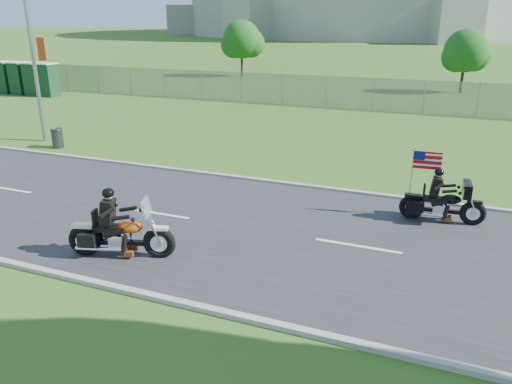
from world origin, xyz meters
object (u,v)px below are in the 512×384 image
at_px(porta_toilet_a, 49,80).
at_px(motorcycle_lead, 120,236).
at_px(streetlight, 31,15).
at_px(porta_toilet_d, 5,78).
at_px(porta_toilet_b, 34,80).
at_px(trash_can, 57,138).
at_px(motorcycle_follow, 442,204).
at_px(porta_toilet_c, 19,79).

relative_size(porta_toilet_a, motorcycle_lead, 0.89).
bearing_deg(streetlight, motorcycle_lead, -39.76).
bearing_deg(motorcycle_lead, porta_toilet_d, 124.18).
bearing_deg(porta_toilet_d, streetlight, -37.17).
distance_m(porta_toilet_b, trash_can, 17.52).
bearing_deg(porta_toilet_b, motorcycle_follow, -26.26).
relative_size(streetlight, porta_toilet_a, 4.35).
distance_m(porta_toilet_d, trash_can, 19.68).
bearing_deg(streetlight, porta_toilet_c, 139.94).
bearing_deg(streetlight, porta_toilet_d, 142.83).
relative_size(motorcycle_lead, trash_can, 3.06).
height_order(porta_toilet_a, trash_can, porta_toilet_a).
bearing_deg(motorcycle_follow, trash_can, 166.46).
bearing_deg(trash_can, motorcycle_follow, -9.21).
relative_size(streetlight, porta_toilet_b, 4.35).
relative_size(motorcycle_follow, trash_can, 2.79).
xyz_separation_m(porta_toilet_b, porta_toilet_c, (-1.40, 0.00, 0.00)).
bearing_deg(porta_toilet_d, motorcycle_follow, -24.24).
relative_size(porta_toilet_c, motorcycle_follow, 0.97).
bearing_deg(porta_toilet_c, motorcycle_lead, -39.92).
height_order(streetlight, motorcycle_follow, streetlight).
distance_m(porta_toilet_a, porta_toilet_b, 1.40).
height_order(porta_toilet_d, motorcycle_follow, porta_toilet_d).
bearing_deg(porta_toilet_a, motorcycle_follow, -27.39).
height_order(porta_toilet_b, porta_toilet_d, same).
height_order(motorcycle_follow, trash_can, motorcycle_follow).
bearing_deg(trash_can, motorcycle_lead, -40.67).
xyz_separation_m(porta_toilet_d, motorcycle_lead, (24.92, -19.68, -0.59)).
distance_m(porta_toilet_c, porta_toilet_d, 1.40).
distance_m(porta_toilet_a, motorcycle_lead, 28.59).
xyz_separation_m(streetlight, motorcycle_lead, (10.70, -8.90, -5.08)).
xyz_separation_m(porta_toilet_a, porta_toilet_d, (-4.20, 0.00, 0.00)).
height_order(porta_toilet_a, porta_toilet_c, same).
bearing_deg(trash_can, porta_toilet_b, 137.65).
relative_size(porta_toilet_b, motorcycle_lead, 0.89).
xyz_separation_m(porta_toilet_c, porta_toilet_d, (-1.40, 0.00, 0.00)).
relative_size(porta_toilet_b, motorcycle_follow, 0.97).
bearing_deg(porta_toilet_a, porta_toilet_b, 180.00).
distance_m(streetlight, porta_toilet_c, 17.34).
height_order(porta_toilet_b, porta_toilet_c, same).
bearing_deg(porta_toilet_b, porta_toilet_a, 0.00).
height_order(porta_toilet_a, motorcycle_lead, porta_toilet_a).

